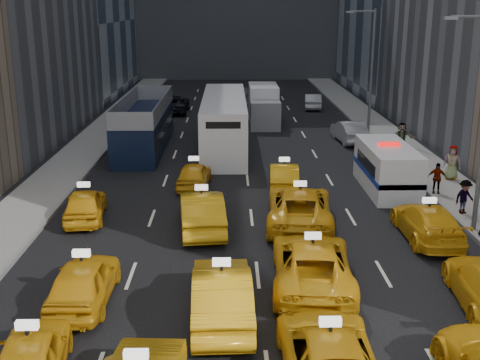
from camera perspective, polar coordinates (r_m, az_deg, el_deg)
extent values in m
cube|color=gray|center=(38.89, -15.18, 2.08)|extent=(3.00, 90.00, 0.15)
cube|color=gray|center=(39.41, 15.95, 2.20)|extent=(3.00, 90.00, 0.15)
cube|color=slate|center=(38.56, -13.09, 2.13)|extent=(0.15, 90.00, 0.18)
cube|color=slate|center=(39.01, 13.91, 2.24)|extent=(0.15, 90.00, 0.18)
cylinder|color=#595B60|center=(25.38, 21.34, 14.23)|extent=(1.80, 0.12, 0.12)
cube|color=slate|center=(25.06, 19.37, 14.29)|extent=(0.50, 0.22, 0.12)
cylinder|color=#595B60|center=(45.02, 12.36, 9.87)|extent=(0.20, 0.20, 9.00)
cylinder|color=#595B60|center=(44.58, 11.54, 15.40)|extent=(1.80, 0.12, 0.12)
cube|color=slate|center=(44.40, 10.36, 15.40)|extent=(0.50, 0.22, 0.12)
imported|color=orange|center=(16.56, -19.22, -15.68)|extent=(2.25, 4.40, 1.43)
imported|color=orange|center=(16.01, 8.41, -16.06)|extent=(2.38, 5.16, 1.43)
imported|color=orange|center=(20.07, -14.61, -9.28)|extent=(1.79, 4.42, 1.50)
imported|color=orange|center=(18.49, -1.73, -10.76)|extent=(1.92, 5.09, 1.66)
imported|color=orange|center=(20.73, 6.84, -7.88)|extent=(3.06, 5.89, 1.59)
imported|color=orange|center=(27.59, -14.47, -2.26)|extent=(2.15, 4.33, 1.42)
imported|color=orange|center=(25.55, -3.64, -2.96)|extent=(2.26, 5.20, 1.66)
imported|color=orange|center=(26.22, 5.66, -2.52)|extent=(3.27, 6.13, 1.64)
imported|color=orange|center=(25.70, 17.35, -3.84)|extent=(2.02, 4.97, 1.44)
imported|color=orange|center=(31.59, -4.38, 0.49)|extent=(1.85, 4.02, 1.33)
imported|color=orange|center=(31.29, 4.20, 0.37)|extent=(1.70, 4.21, 1.36)
cube|color=silver|center=(31.79, 13.78, 1.11)|extent=(2.39, 5.93, 2.35)
cylinder|color=black|center=(29.85, 12.85, -1.22)|extent=(0.28, 0.94, 0.94)
cylinder|color=black|center=(30.37, 16.41, -1.18)|extent=(0.28, 0.94, 0.94)
cylinder|color=black|center=(33.65, 11.25, 0.86)|extent=(0.28, 0.94, 0.94)
cylinder|color=black|center=(34.12, 14.44, 0.87)|extent=(0.28, 0.94, 0.94)
cube|color=navy|center=(31.83, 13.76, 0.83)|extent=(2.44, 5.93, 0.27)
cube|color=red|center=(31.49, 13.94, 3.33)|extent=(1.08, 0.40, 0.17)
cube|color=black|center=(40.43, -9.03, 5.34)|extent=(3.21, 11.81, 3.40)
cylinder|color=black|center=(36.10, -11.85, 2.00)|extent=(0.28, 1.10, 1.10)
cylinder|color=black|center=(35.73, -8.13, 2.04)|extent=(0.28, 1.10, 1.10)
cylinder|color=black|center=(45.62, -9.60, 5.07)|extent=(0.28, 1.10, 1.10)
cylinder|color=black|center=(45.33, -6.64, 5.12)|extent=(0.28, 1.10, 1.10)
cube|color=silver|center=(40.13, -1.51, 5.48)|extent=(3.95, 13.53, 3.44)
cylinder|color=black|center=(34.79, -3.61, 1.79)|extent=(0.28, 1.10, 1.10)
cylinder|color=black|center=(34.76, 0.48, 1.81)|extent=(0.28, 1.10, 1.10)
cylinder|color=black|center=(46.04, -2.99, 5.38)|extent=(0.28, 1.10, 1.10)
cylinder|color=black|center=(46.02, 0.11, 5.40)|extent=(0.28, 1.10, 1.10)
cube|color=silver|center=(48.49, 2.26, 7.10)|extent=(2.42, 6.67, 3.03)
cylinder|color=black|center=(46.23, 1.19, 5.45)|extent=(0.28, 1.10, 1.10)
cylinder|color=black|center=(46.35, 3.64, 5.44)|extent=(0.28, 1.10, 1.10)
cylinder|color=black|center=(50.98, 0.98, 6.46)|extent=(0.28, 1.10, 1.10)
cylinder|color=black|center=(51.08, 3.21, 6.46)|extent=(0.28, 1.10, 1.10)
imported|color=#929499|center=(42.71, 10.33, 4.55)|extent=(2.00, 4.67, 1.50)
imported|color=black|center=(54.16, -6.31, 7.18)|extent=(2.56, 5.49, 1.52)
imported|color=slate|center=(59.20, 0.94, 8.10)|extent=(2.39, 5.69, 1.64)
imported|color=black|center=(56.31, -1.83, 7.58)|extent=(1.98, 4.37, 1.45)
imported|color=#A3A7AB|center=(56.27, 6.92, 7.42)|extent=(1.90, 4.32, 1.38)
imported|color=gray|center=(28.84, 20.52, -1.50)|extent=(1.10, 0.79, 1.58)
imported|color=gray|center=(31.56, 18.15, 0.18)|extent=(0.99, 0.64, 1.55)
imported|color=gray|center=(34.31, 19.48, 1.59)|extent=(1.04, 0.84, 1.87)
imported|color=gray|center=(39.77, 15.06, 3.92)|extent=(1.84, 0.85, 1.91)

